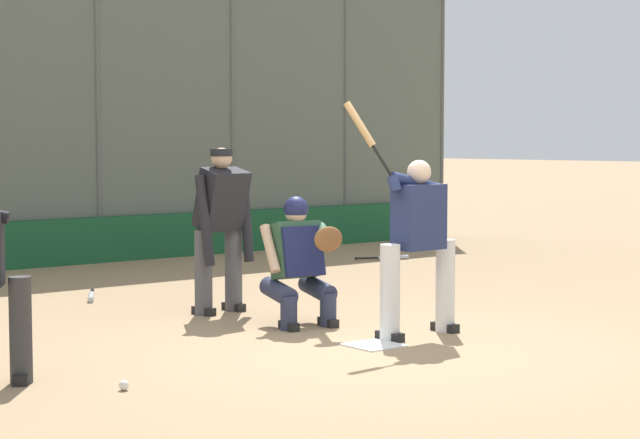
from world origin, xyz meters
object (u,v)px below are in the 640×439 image
object	(u,v)px
batter_at_plate	(418,241)
umpire_home	(221,225)
spare_bat_near_backstop	(91,296)
baseball_loose	(124,385)
spare_bat_by_padding	(389,258)
catcher_behind_plate	(300,259)

from	to	relation	value
batter_at_plate	umpire_home	world-z (taller)	batter_at_plate
batter_at_plate	spare_bat_near_backstop	xyz separation A→B (m)	(1.29, -4.01, -0.85)
spare_bat_near_backstop	baseball_loose	world-z (taller)	baseball_loose
umpire_home	spare_bat_by_padding	xyz separation A→B (m)	(-4.83, -2.69, -0.90)
catcher_behind_plate	umpire_home	world-z (taller)	umpire_home
batter_at_plate	spare_bat_by_padding	xyz separation A→B (m)	(-4.15, -4.93, -0.85)
catcher_behind_plate	spare_bat_near_backstop	world-z (taller)	catcher_behind_plate
batter_at_plate	spare_bat_by_padding	distance (m)	6.50
batter_at_plate	umpire_home	bearing A→B (deg)	-75.02
umpire_home	spare_bat_by_padding	size ratio (longest dim) A/B	2.18
baseball_loose	batter_at_plate	bearing A→B (deg)	-175.43
catcher_behind_plate	baseball_loose	distance (m)	3.07
spare_bat_near_backstop	baseball_loose	distance (m)	4.66
umpire_home	spare_bat_by_padding	bearing A→B (deg)	-156.75
catcher_behind_plate	baseball_loose	size ratio (longest dim) A/B	17.05
baseball_loose	umpire_home	bearing A→B (deg)	-134.96
batter_at_plate	spare_bat_near_backstop	size ratio (longest dim) A/B	2.83
baseball_loose	spare_bat_by_padding	bearing A→B (deg)	-144.69
catcher_behind_plate	baseball_loose	bearing A→B (deg)	36.61
spare_bat_by_padding	baseball_loose	xyz separation A→B (m)	(7.32, 5.18, 0.00)
batter_at_plate	umpire_home	distance (m)	2.34
batter_at_plate	baseball_loose	size ratio (longest dim) A/B	29.21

